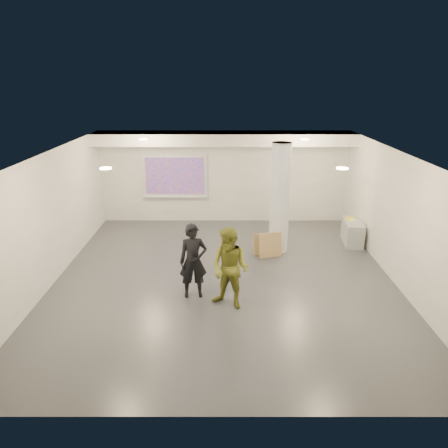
{
  "coord_description": "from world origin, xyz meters",
  "views": [
    {
      "loc": [
        0.0,
        -9.51,
        4.58
      ],
      "look_at": [
        0.0,
        0.4,
        1.25
      ],
      "focal_mm": 35.0,
      "sensor_mm": 36.0,
      "label": 1
    }
  ],
  "objects_px": {
    "column": "(280,199)",
    "credenza": "(352,232)",
    "woman": "(193,261)",
    "man": "(230,268)",
    "projection_screen": "(175,176)"
  },
  "relations": [
    {
      "from": "column",
      "to": "credenza",
      "type": "distance_m",
      "value": 2.57
    },
    {
      "from": "credenza",
      "to": "woman",
      "type": "distance_m",
      "value": 5.47
    },
    {
      "from": "credenza",
      "to": "man",
      "type": "height_order",
      "value": "man"
    },
    {
      "from": "projection_screen",
      "to": "woman",
      "type": "relative_size",
      "value": 1.27
    },
    {
      "from": "projection_screen",
      "to": "man",
      "type": "relative_size",
      "value": 1.21
    },
    {
      "from": "credenza",
      "to": "column",
      "type": "bearing_deg",
      "value": -159.37
    },
    {
      "from": "projection_screen",
      "to": "woman",
      "type": "bearing_deg",
      "value": -79.99
    },
    {
      "from": "projection_screen",
      "to": "credenza",
      "type": "relative_size",
      "value": 1.83
    },
    {
      "from": "column",
      "to": "woman",
      "type": "height_order",
      "value": "column"
    },
    {
      "from": "woman",
      "to": "projection_screen",
      "type": "bearing_deg",
      "value": 92.47
    },
    {
      "from": "woman",
      "to": "man",
      "type": "xyz_separation_m",
      "value": [
        0.78,
        -0.46,
        0.04
      ]
    },
    {
      "from": "projection_screen",
      "to": "woman",
      "type": "height_order",
      "value": "projection_screen"
    },
    {
      "from": "woman",
      "to": "column",
      "type": "bearing_deg",
      "value": 43.32
    },
    {
      "from": "credenza",
      "to": "man",
      "type": "xyz_separation_m",
      "value": [
        -3.6,
        -3.7,
        0.53
      ]
    },
    {
      "from": "column",
      "to": "projection_screen",
      "type": "distance_m",
      "value": 4.08
    }
  ]
}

